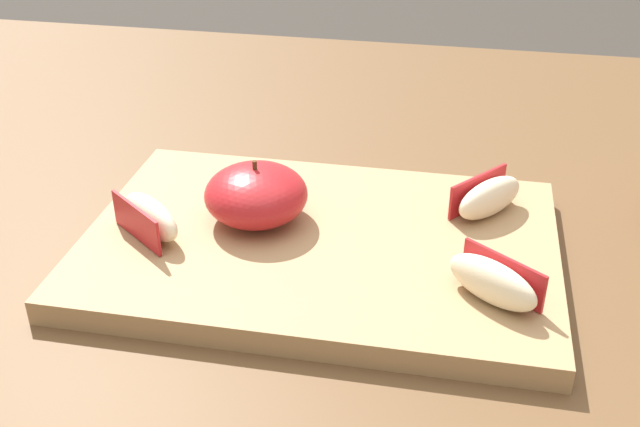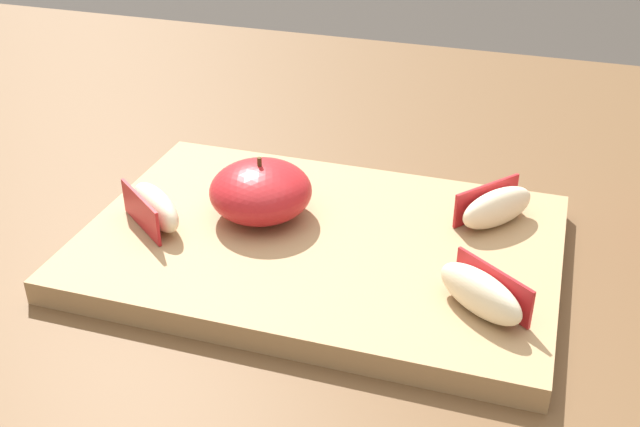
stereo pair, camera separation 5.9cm
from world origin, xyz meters
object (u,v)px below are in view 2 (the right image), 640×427
at_px(cutting_board, 320,246).
at_px(apple_wedge_near_knife, 481,293).
at_px(apple_half_skin_up, 260,191).
at_px(apple_wedge_right, 154,207).
at_px(apple_wedge_left, 496,206).

relative_size(cutting_board, apple_wedge_near_knife, 5.20).
distance_m(apple_half_skin_up, apple_wedge_right, 0.08).
bearing_deg(apple_wedge_left, apple_half_skin_up, -166.11).
xyz_separation_m(apple_half_skin_up, apple_wedge_right, (-0.07, -0.04, -0.01)).
height_order(apple_half_skin_up, apple_wedge_left, apple_half_skin_up).
bearing_deg(apple_half_skin_up, apple_wedge_left, 13.89).
bearing_deg(cutting_board, apple_wedge_left, 25.41).
distance_m(apple_half_skin_up, apple_wedge_left, 0.19).
xyz_separation_m(cutting_board, apple_wedge_near_knife, (0.13, -0.06, 0.02)).
relative_size(apple_half_skin_up, apple_wedge_near_knife, 1.17).
bearing_deg(apple_wedge_near_knife, cutting_board, 155.73).
bearing_deg(cutting_board, apple_wedge_right, -170.01).
height_order(cutting_board, apple_wedge_right, apple_wedge_right).
xyz_separation_m(apple_wedge_left, apple_wedge_right, (-0.26, -0.08, 0.00)).
bearing_deg(apple_wedge_right, apple_half_skin_up, 27.08).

